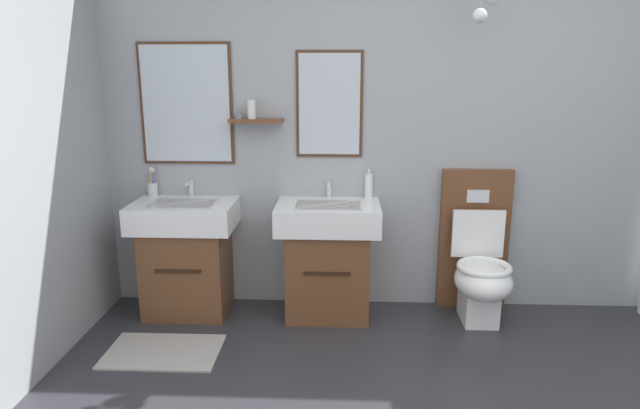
{
  "coord_description": "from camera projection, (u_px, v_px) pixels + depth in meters",
  "views": [
    {
      "loc": [
        -0.69,
        -1.84,
        1.67
      ],
      "look_at": [
        -0.83,
        1.58,
        0.82
      ],
      "focal_mm": 30.92,
      "sensor_mm": 36.0,
      "label": 1
    }
  ],
  "objects": [
    {
      "name": "toothbrush_cup",
      "position": [
        153.0,
        188.0,
        3.88
      ],
      "size": [
        0.07,
        0.07,
        0.21
      ],
      "color": "silver",
      "rests_on": "vanity_sink_left"
    },
    {
      "name": "vanity_sink_left",
      "position": [
        187.0,
        253.0,
        3.81
      ],
      "size": [
        0.69,
        0.49,
        0.79
      ],
      "color": "brown",
      "rests_on": "ground"
    },
    {
      "name": "tap_on_left_sink",
      "position": [
        190.0,
        186.0,
        3.87
      ],
      "size": [
        0.03,
        0.13,
        0.11
      ],
      "color": "silver",
      "rests_on": "vanity_sink_left"
    },
    {
      "name": "toilet",
      "position": [
        478.0,
        264.0,
        3.74
      ],
      "size": [
        0.48,
        0.62,
        1.0
      ],
      "color": "brown",
      "rests_on": "ground"
    },
    {
      "name": "wall_back",
      "position": [
        441.0,
        119.0,
        3.77
      ],
      "size": [
        4.93,
        0.58,
        2.65
      ],
      "color": "#999EA3",
      "rests_on": "ground"
    },
    {
      "name": "tap_on_right_sink",
      "position": [
        329.0,
        188.0,
        3.83
      ],
      "size": [
        0.03,
        0.13,
        0.11
      ],
      "color": "silver",
      "rests_on": "vanity_sink_right"
    },
    {
      "name": "bath_mat",
      "position": [
        163.0,
        351.0,
        3.33
      ],
      "size": [
        0.68,
        0.44,
        0.01
      ],
      "primitive_type": "cube",
      "color": "#9E9993",
      "rests_on": "ground"
    },
    {
      "name": "soap_dispenser",
      "position": [
        369.0,
        186.0,
        3.82
      ],
      "size": [
        0.06,
        0.06,
        0.2
      ],
      "color": "white",
      "rests_on": "vanity_sink_right"
    },
    {
      "name": "vanity_sink_right",
      "position": [
        328.0,
        255.0,
        3.76
      ],
      "size": [
        0.69,
        0.49,
        0.79
      ],
      "color": "brown",
      "rests_on": "ground"
    }
  ]
}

